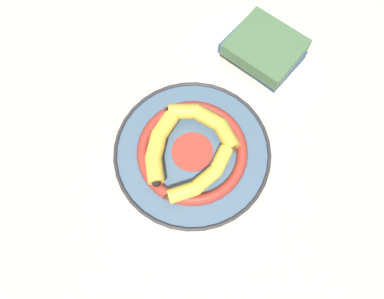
{
  "coord_description": "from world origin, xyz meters",
  "views": [
    {
      "loc": [
        0.11,
        -0.27,
        0.86
      ],
      "look_at": [
        -0.02,
        -0.0,
        0.04
      ],
      "focal_mm": 35.0,
      "sensor_mm": 36.0,
      "label": 1
    }
  ],
  "objects_px": {
    "banana_a": "(207,122)",
    "book_stack": "(263,49)",
    "banana_c": "(202,178)",
    "banana_b": "(159,145)",
    "decorative_bowl": "(192,153)"
  },
  "relations": [
    {
      "from": "banana_a",
      "to": "banana_b",
      "type": "height_order",
      "value": "banana_b"
    },
    {
      "from": "banana_a",
      "to": "banana_c",
      "type": "xyz_separation_m",
      "value": [
        0.05,
        -0.13,
        -0.0
      ]
    },
    {
      "from": "banana_c",
      "to": "book_stack",
      "type": "height_order",
      "value": "book_stack"
    },
    {
      "from": "banana_c",
      "to": "book_stack",
      "type": "bearing_deg",
      "value": 24.0
    },
    {
      "from": "decorative_bowl",
      "to": "book_stack",
      "type": "relative_size",
      "value": 1.72
    },
    {
      "from": "banana_a",
      "to": "banana_c",
      "type": "height_order",
      "value": "banana_a"
    },
    {
      "from": "banana_b",
      "to": "book_stack",
      "type": "relative_size",
      "value": 0.87
    },
    {
      "from": "decorative_bowl",
      "to": "banana_b",
      "type": "relative_size",
      "value": 1.99
    },
    {
      "from": "banana_b",
      "to": "banana_c",
      "type": "distance_m",
      "value": 0.12
    },
    {
      "from": "banana_b",
      "to": "book_stack",
      "type": "bearing_deg",
      "value": 147.59
    },
    {
      "from": "decorative_bowl",
      "to": "banana_a",
      "type": "xyz_separation_m",
      "value": [
        0.0,
        0.07,
        0.04
      ]
    },
    {
      "from": "decorative_bowl",
      "to": "banana_c",
      "type": "height_order",
      "value": "banana_c"
    },
    {
      "from": "banana_a",
      "to": "book_stack",
      "type": "relative_size",
      "value": 0.95
    },
    {
      "from": "banana_b",
      "to": "banana_c",
      "type": "relative_size",
      "value": 0.99
    },
    {
      "from": "decorative_bowl",
      "to": "banana_c",
      "type": "bearing_deg",
      "value": -46.79
    }
  ]
}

